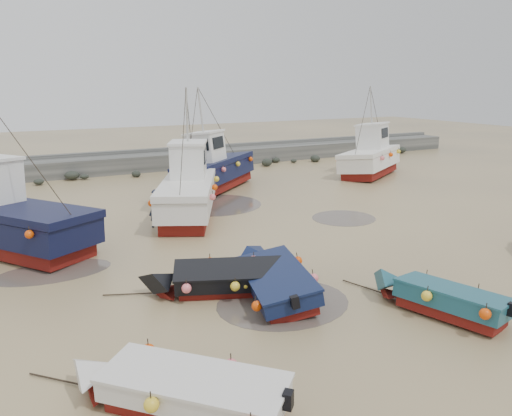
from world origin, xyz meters
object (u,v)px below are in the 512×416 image
at_px(dinghy_2, 439,294).
at_px(cabin_boat_1, 189,189).
at_px(dinghy_1, 276,275).
at_px(cabin_boat_2, 213,169).
at_px(person, 156,227).
at_px(dinghy_4, 222,275).
at_px(cabin_boat_3, 374,156).
at_px(dinghy_0, 178,385).

relative_size(dinghy_2, cabin_boat_1, 0.54).
relative_size(dinghy_1, cabin_boat_2, 0.74).
xyz_separation_m(dinghy_1, cabin_boat_1, (0.88, 10.25, 0.80)).
xyz_separation_m(cabin_boat_2, person, (-5.41, -6.08, -1.34)).
distance_m(dinghy_4, person, 8.16).
relative_size(dinghy_1, person, 3.51).
distance_m(dinghy_4, cabin_boat_1, 9.83).
bearing_deg(cabin_boat_1, cabin_boat_3, 41.71).
relative_size(dinghy_0, dinghy_4, 0.83).
height_order(cabin_boat_2, person, cabin_boat_2).
height_order(dinghy_2, cabin_boat_3, cabin_boat_3).
bearing_deg(dinghy_1, dinghy_2, -31.36).
height_order(dinghy_2, cabin_boat_2, cabin_boat_2).
bearing_deg(cabin_boat_1, dinghy_4, -78.61).
distance_m(dinghy_0, dinghy_2, 8.11).
distance_m(cabin_boat_1, cabin_boat_3, 16.34).
height_order(dinghy_0, dinghy_1, same).
height_order(cabin_boat_1, person, cabin_boat_1).
bearing_deg(dinghy_0, cabin_boat_1, 24.70).
relative_size(dinghy_0, person, 2.72).
height_order(dinghy_1, cabin_boat_2, cabin_boat_2).
bearing_deg(dinghy_4, dinghy_0, 169.08).
xyz_separation_m(cabin_boat_1, cabin_boat_3, (15.70, 4.51, 0.03)).
bearing_deg(dinghy_4, cabin_boat_3, -30.70).
relative_size(cabin_boat_1, cabin_boat_2, 1.15).
xyz_separation_m(dinghy_4, cabin_boat_3, (18.12, 14.01, 0.82)).
bearing_deg(dinghy_0, dinghy_4, 13.28).
distance_m(dinghy_2, cabin_boat_3, 22.55).
bearing_deg(cabin_boat_1, person, -121.77).
bearing_deg(dinghy_2, cabin_boat_3, 36.33).
xyz_separation_m(dinghy_0, dinghy_1, (4.69, 4.20, -0.00)).
height_order(dinghy_2, dinghy_4, same).
xyz_separation_m(dinghy_1, dinghy_4, (-1.53, 0.76, 0.00)).
bearing_deg(person, cabin_boat_1, -143.49).
bearing_deg(dinghy_1, dinghy_4, 168.24).
relative_size(dinghy_0, cabin_boat_1, 0.50).
bearing_deg(dinghy_2, cabin_boat_2, 69.81).
height_order(dinghy_4, cabin_boat_2, cabin_boat_2).
distance_m(dinghy_0, cabin_boat_1, 15.51).
distance_m(cabin_boat_3, person, 18.83).
xyz_separation_m(dinghy_1, cabin_boat_2, (4.16, 14.97, 0.80)).
bearing_deg(dinghy_1, cabin_boat_1, 99.62).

